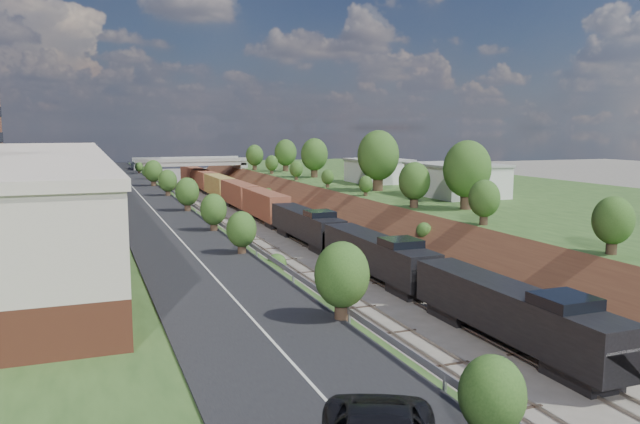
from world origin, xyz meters
TOP-DOWN VIEW (x-y plane):
  - platform_right at (33.00, 60.00)m, footprint 44.00×180.00m
  - embankment_left at (-11.00, 60.00)m, footprint 10.00×180.00m
  - embankment_right at (11.00, 60.00)m, footprint 10.00×180.00m
  - rail_left_track at (-2.60, 60.00)m, footprint 1.58×180.00m
  - rail_right_track at (2.60, 60.00)m, footprint 1.58×180.00m
  - road at (-15.50, 60.00)m, footprint 8.00×180.00m
  - guardrail at (-11.40, 59.80)m, footprint 0.10×171.00m
  - commercial_building at (-28.00, 38.00)m, footprint 14.30×62.30m
  - overpass at (0.00, 122.00)m, footprint 24.50×8.30m
  - white_building_near at (23.50, 52.00)m, footprint 9.00×12.00m
  - white_building_far at (23.00, 74.00)m, footprint 8.00×10.00m
  - tree_right_large at (17.00, 40.00)m, footprint 5.25×5.25m
  - tree_left_crest at (-11.80, 20.00)m, footprint 2.45×2.45m
  - freight_train at (2.60, 76.84)m, footprint 3.07×139.85m

SIDE VIEW (x-z plane):
  - embankment_left at x=-11.00m, z-range -5.00..5.00m
  - embankment_right at x=11.00m, z-range -5.00..5.00m
  - rail_left_track at x=-2.60m, z-range 0.00..0.18m
  - rail_right_track at x=2.60m, z-range 0.00..0.18m
  - platform_right at x=33.00m, z-range 0.00..5.00m
  - freight_train at x=2.60m, z-range 0.32..4.90m
  - overpass at x=0.00m, z-range 1.22..8.62m
  - road at x=-15.50m, z-range 5.00..5.10m
  - guardrail at x=-11.40m, z-range 5.20..5.90m
  - white_building_far at x=23.00m, z-range 5.00..8.60m
  - white_building_near at x=23.50m, z-range 5.00..9.00m
  - tree_left_crest at x=-11.80m, z-range 5.26..8.82m
  - commercial_building at x=-28.00m, z-range 5.01..12.01m
  - tree_right_large at x=17.00m, z-range 5.58..13.19m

